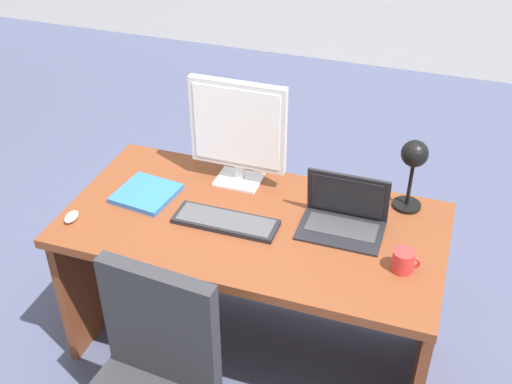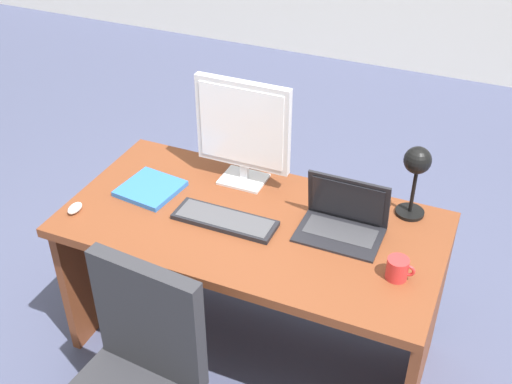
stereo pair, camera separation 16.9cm
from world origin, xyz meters
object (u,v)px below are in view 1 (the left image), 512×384
object	(u,v)px
desk	(256,253)
coffee_mug	(403,261)
laptop	(345,211)
mouse	(71,217)
desk_lamp	(413,162)
monitor	(238,129)
keyboard	(226,221)
book	(146,193)

from	to	relation	value
desk	coffee_mug	size ratio (longest dim) A/B	14.80
desk	laptop	xyz separation A→B (m)	(0.36, 0.06, 0.28)
mouse	desk_lamp	xyz separation A→B (m)	(1.30, 0.52, 0.22)
desk_lamp	coffee_mug	size ratio (longest dim) A/B	3.16
desk_lamp	monitor	bearing A→B (deg)	-178.31
desk	monitor	bearing A→B (deg)	126.10
coffee_mug	desk_lamp	bearing A→B (deg)	95.87
laptop	keyboard	size ratio (longest dim) A/B	0.78
keyboard	book	bearing A→B (deg)	169.29
book	desk	bearing A→B (deg)	2.48
desk_lamp	book	distance (m)	1.14
desk	laptop	bearing A→B (deg)	8.85
laptop	mouse	world-z (taller)	laptop
monitor	coffee_mug	xyz separation A→B (m)	(0.78, -0.37, -0.23)
monitor	desk_lamp	xyz separation A→B (m)	(0.74, 0.02, -0.03)
keyboard	mouse	xyz separation A→B (m)	(-0.61, -0.18, 0.01)
desk	monitor	size ratio (longest dim) A/B	3.23
desk	desk_lamp	size ratio (longest dim) A/B	4.68
desk	desk_lamp	bearing A→B (deg)	22.04
desk_lamp	coffee_mug	world-z (taller)	desk_lamp
keyboard	book	distance (m)	0.41
desk_lamp	book	bearing A→B (deg)	-166.59
laptop	mouse	xyz separation A→B (m)	(-1.07, -0.34, -0.05)
desk	keyboard	xyz separation A→B (m)	(-0.10, -0.10, 0.22)
mouse	desk_lamp	distance (m)	1.41
keyboard	mouse	size ratio (longest dim) A/B	5.42
book	coffee_mug	size ratio (longest dim) A/B	2.51
monitor	desk_lamp	distance (m)	0.74
desk	book	world-z (taller)	book
monitor	desk_lamp	world-z (taller)	monitor
laptop	mouse	distance (m)	1.12
desk_lamp	desk	bearing A→B (deg)	-157.96
mouse	book	bearing A→B (deg)	51.03
desk	monitor	xyz separation A→B (m)	(-0.16, 0.22, 0.48)
keyboard	desk_lamp	distance (m)	0.80
book	coffee_mug	world-z (taller)	coffee_mug
keyboard	desk_lamp	bearing A→B (deg)	26.01
laptop	book	size ratio (longest dim) A/B	1.26
book	coffee_mug	xyz separation A→B (m)	(1.13, -0.13, 0.03)
desk_lamp	keyboard	bearing A→B (deg)	-153.99
coffee_mug	monitor	bearing A→B (deg)	154.94
laptop	coffee_mug	xyz separation A→B (m)	(0.27, -0.21, -0.02)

